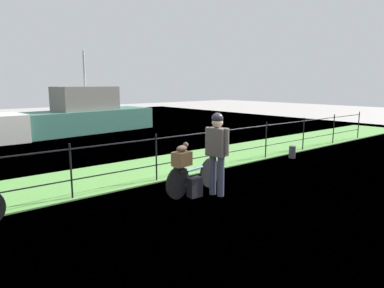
{
  "coord_description": "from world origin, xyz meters",
  "views": [
    {
      "loc": [
        -5.53,
        -4.62,
        2.25
      ],
      "look_at": [
        -0.44,
        1.4,
        0.9
      ],
      "focal_mm": 33.23,
      "sensor_mm": 36.0,
      "label": 1
    }
  ],
  "objects_px": {
    "mooring_bollard": "(292,152)",
    "wooden_crate": "(182,159)",
    "bicycle_main": "(194,177)",
    "moored_boat_near": "(86,115)",
    "terrier_dog": "(183,148)",
    "cyclist_person": "(217,147)",
    "backpack_on_paving": "(195,187)"
  },
  "relations": [
    {
      "from": "wooden_crate",
      "to": "cyclist_person",
      "type": "distance_m",
      "value": 0.75
    },
    {
      "from": "terrier_dog",
      "to": "backpack_on_paving",
      "type": "height_order",
      "value": "terrier_dog"
    },
    {
      "from": "terrier_dog",
      "to": "bicycle_main",
      "type": "bearing_deg",
      "value": 10.41
    },
    {
      "from": "bicycle_main",
      "to": "terrier_dog",
      "type": "height_order",
      "value": "terrier_dog"
    },
    {
      "from": "terrier_dog",
      "to": "mooring_bollard",
      "type": "relative_size",
      "value": 0.87
    },
    {
      "from": "wooden_crate",
      "to": "moored_boat_near",
      "type": "xyz_separation_m",
      "value": [
        2.67,
        10.5,
        -0.02
      ]
    },
    {
      "from": "bicycle_main",
      "to": "cyclist_person",
      "type": "height_order",
      "value": "cyclist_person"
    },
    {
      "from": "terrier_dog",
      "to": "cyclist_person",
      "type": "bearing_deg",
      "value": -29.88
    },
    {
      "from": "terrier_dog",
      "to": "backpack_on_paving",
      "type": "xyz_separation_m",
      "value": [
        0.19,
        -0.14,
        -0.8
      ]
    },
    {
      "from": "backpack_on_paving",
      "to": "moored_boat_near",
      "type": "relative_size",
      "value": 0.06
    },
    {
      "from": "wooden_crate",
      "to": "backpack_on_paving",
      "type": "bearing_deg",
      "value": -32.64
    },
    {
      "from": "wooden_crate",
      "to": "backpack_on_paving",
      "type": "xyz_separation_m",
      "value": [
        0.22,
        -0.14,
        -0.59
      ]
    },
    {
      "from": "terrier_dog",
      "to": "backpack_on_paving",
      "type": "relative_size",
      "value": 0.81
    },
    {
      "from": "bicycle_main",
      "to": "moored_boat_near",
      "type": "height_order",
      "value": "moored_boat_near"
    },
    {
      "from": "bicycle_main",
      "to": "moored_boat_near",
      "type": "xyz_separation_m",
      "value": [
        2.29,
        10.43,
        0.43
      ]
    },
    {
      "from": "mooring_bollard",
      "to": "moored_boat_near",
      "type": "relative_size",
      "value": 0.06
    },
    {
      "from": "cyclist_person",
      "to": "backpack_on_paving",
      "type": "height_order",
      "value": "cyclist_person"
    },
    {
      "from": "cyclist_person",
      "to": "mooring_bollard",
      "type": "relative_size",
      "value": 4.53
    },
    {
      "from": "backpack_on_paving",
      "to": "moored_boat_near",
      "type": "bearing_deg",
      "value": 78.55
    },
    {
      "from": "bicycle_main",
      "to": "mooring_bollard",
      "type": "distance_m",
      "value": 4.61
    },
    {
      "from": "mooring_bollard",
      "to": "moored_boat_near",
      "type": "xyz_separation_m",
      "value": [
        -2.25,
        9.71,
        0.58
      ]
    },
    {
      "from": "backpack_on_paving",
      "to": "moored_boat_near",
      "type": "xyz_separation_m",
      "value": [
        2.45,
        10.64,
        0.57
      ]
    },
    {
      "from": "bicycle_main",
      "to": "backpack_on_paving",
      "type": "xyz_separation_m",
      "value": [
        -0.16,
        -0.21,
        -0.14
      ]
    },
    {
      "from": "wooden_crate",
      "to": "terrier_dog",
      "type": "bearing_deg",
      "value": 10.41
    },
    {
      "from": "moored_boat_near",
      "to": "cyclist_person",
      "type": "bearing_deg",
      "value": -100.68
    },
    {
      "from": "mooring_bollard",
      "to": "wooden_crate",
      "type": "bearing_deg",
      "value": -170.88
    },
    {
      "from": "cyclist_person",
      "to": "backpack_on_paving",
      "type": "xyz_separation_m",
      "value": [
        -0.41,
        0.2,
        -0.8
      ]
    },
    {
      "from": "moored_boat_near",
      "to": "backpack_on_paving",
      "type": "bearing_deg",
      "value": -102.99
    },
    {
      "from": "wooden_crate",
      "to": "cyclist_person",
      "type": "relative_size",
      "value": 0.2
    },
    {
      "from": "bicycle_main",
      "to": "moored_boat_near",
      "type": "relative_size",
      "value": 0.25
    },
    {
      "from": "backpack_on_paving",
      "to": "mooring_bollard",
      "type": "relative_size",
      "value": 1.08
    },
    {
      "from": "moored_boat_near",
      "to": "terrier_dog",
      "type": "bearing_deg",
      "value": -104.16
    }
  ]
}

